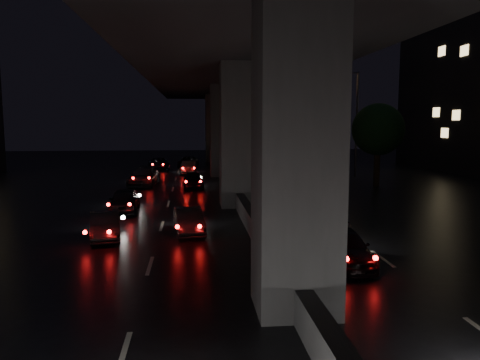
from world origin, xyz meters
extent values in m
plane|color=black|center=(0.00, 0.00, 0.00)|extent=(120.00, 120.00, 0.00)
cube|color=#353538|center=(0.00, -10.00, 4.00)|extent=(2.00, 2.00, 8.00)
cube|color=#353538|center=(0.00, 5.00, 4.00)|extent=(2.00, 2.00, 8.00)
cube|color=#353538|center=(0.00, 20.00, 4.00)|extent=(2.00, 2.00, 8.00)
cube|color=#353538|center=(0.00, 35.00, 4.00)|extent=(2.00, 2.00, 8.00)
cube|color=black|center=(0.00, 5.00, 8.75)|extent=(12.00, 80.00, 1.50)
cube|color=#353538|center=(-5.80, 5.00, 10.00)|extent=(0.40, 80.00, 1.00)
cube|color=#353538|center=(5.80, 5.00, 10.00)|extent=(0.40, 80.00, 1.00)
cube|color=#353538|center=(0.00, 5.00, 0.42)|extent=(0.45, 70.00, 0.85)
cylinder|color=black|center=(11.00, 12.00, 1.40)|extent=(0.44, 0.44, 2.80)
sphere|color=black|center=(11.00, 12.00, 4.22)|extent=(3.80, 3.80, 3.80)
cylinder|color=black|center=(11.00, 28.00, 1.40)|extent=(0.44, 0.44, 2.80)
sphere|color=black|center=(11.00, 28.00, 4.22)|extent=(3.80, 3.80, 3.80)
cylinder|color=#2D2D33|center=(11.50, 18.00, 4.50)|extent=(0.18, 0.18, 9.00)
cube|color=#2D2D33|center=(10.40, 18.00, 8.90)|extent=(2.40, 0.10, 0.10)
sphere|color=orange|center=(9.30, 18.00, 8.70)|extent=(0.44, 0.44, 0.44)
imported|color=black|center=(2.47, -6.38, 0.54)|extent=(1.79, 3.85, 1.09)
imported|color=black|center=(-6.15, -2.06, 0.53)|extent=(1.69, 3.38, 1.06)
imported|color=black|center=(-2.74, -1.46, 0.53)|extent=(1.47, 3.32, 1.06)
imported|color=black|center=(-6.18, 3.63, 0.61)|extent=(1.61, 3.67, 1.23)
imported|color=#27282A|center=(-6.23, 14.25, 0.67)|extent=(2.32, 4.78, 1.34)
imported|color=black|center=(-2.54, 12.33, 0.59)|extent=(1.52, 3.53, 1.19)
imported|color=#47433D|center=(-2.95, 21.98, 0.59)|extent=(1.58, 3.71, 1.19)
imported|color=black|center=(-3.05, 28.39, 0.57)|extent=(2.33, 4.28, 1.14)
imported|color=black|center=(-5.93, 26.02, 0.60)|extent=(2.55, 4.54, 1.20)
camera|label=1|loc=(-2.53, -21.25, 4.72)|focal=35.00mm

